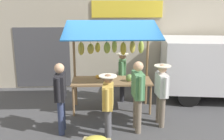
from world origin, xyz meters
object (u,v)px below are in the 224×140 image
Objects in this scene: market_stall at (112,56)px; shopper_with_shopping_bag at (108,102)px; vendor_with_sunhat at (122,73)px; shopper_in_grey_tee at (61,93)px; shopper_in_striped_shirt at (138,91)px; shopper_with_ponytail at (161,90)px.

market_stall reaches higher than shopper_with_shopping_bag.
shopper_in_grey_tee reaches higher than vendor_with_sunhat.
shopper_in_striped_shirt is (-0.55, 1.34, -0.56)m from market_stall.
market_stall is 1.49× the size of shopper_in_grey_tee.
shopper_in_striped_shirt is 0.68m from shopper_with_ponytail.
shopper_with_shopping_bag is at bearing 113.21° from shopper_in_striped_shirt.
shopper_in_striped_shirt reaches higher than shopper_with_ponytail.
shopper_in_striped_shirt is at bearing 112.24° from market_stall.
shopper_with_ponytail is at bearing -84.24° from shopper_in_grey_tee.
shopper_in_grey_tee is at bearing 47.52° from market_stall.
shopper_with_ponytail is (-0.62, -0.27, -0.08)m from shopper_in_striped_shirt.
shopper_with_shopping_bag is at bearing 110.66° from shopper_with_ponytail.
shopper_with_ponytail is at bearing -70.48° from shopper_in_striped_shirt.
shopper_with_shopping_bag is at bearing -109.11° from shopper_in_grey_tee.
vendor_with_sunhat is at bearing -38.72° from shopper_in_grey_tee.
market_stall is 1.66× the size of vendor_with_sunhat.
shopper_with_shopping_bag is (0.70, 0.37, -0.11)m from shopper_in_striped_shirt.
vendor_with_sunhat is 0.88× the size of shopper_in_striped_shirt.
shopper_in_striped_shirt reaches higher than shopper_with_shopping_bag.
shopper_with_ponytail is (-1.32, -0.64, 0.04)m from shopper_with_shopping_bag.
vendor_with_sunhat is at bearing 19.86° from shopper_with_ponytail.
shopper_in_grey_tee is at bearing -31.31° from vendor_with_sunhat.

